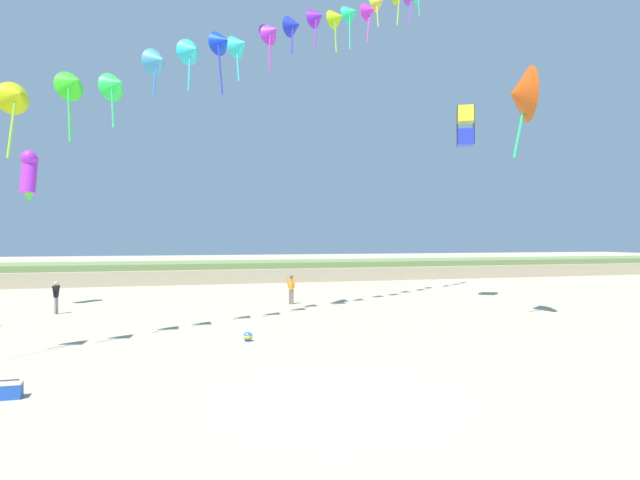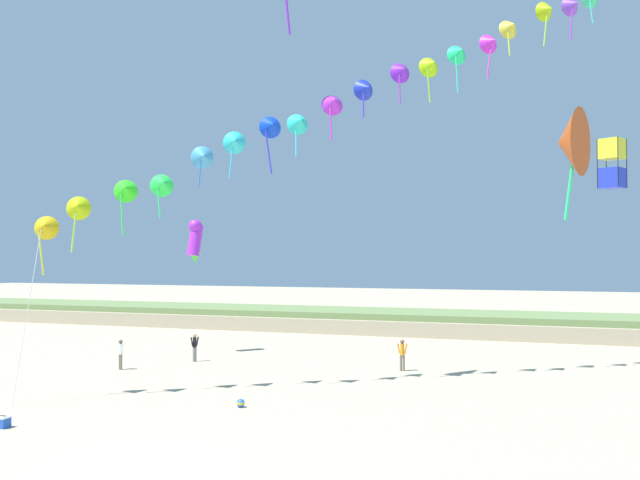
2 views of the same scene
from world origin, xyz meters
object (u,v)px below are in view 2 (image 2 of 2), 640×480
(person_near_right, at_px, (121,352))
(person_mid_center, at_px, (195,345))
(large_kite_mid_trail, at_px, (195,239))
(beach_cooler, at_px, (1,422))
(beach_ball, at_px, (241,403))
(person_near_left, at_px, (402,353))
(large_kite_outer_drift, at_px, (569,142))
(large_kite_high_solo, at_px, (612,164))

(person_near_right, relative_size, person_mid_center, 0.99)
(person_near_right, xyz_separation_m, large_kite_mid_trail, (0.58, 7.30, 6.63))
(person_near_right, distance_m, beach_cooler, 13.18)
(beach_ball, bearing_deg, large_kite_mid_trail, 126.32)
(person_near_left, height_order, person_near_right, person_near_left)
(person_mid_center, xyz_separation_m, large_kite_mid_trail, (-1.87, 3.25, 6.62))
(large_kite_mid_trail, bearing_deg, large_kite_outer_drift, -27.80)
(person_near_right, bearing_deg, large_kite_high_solo, 7.25)
(person_mid_center, distance_m, beach_ball, 13.44)
(large_kite_outer_drift, height_order, beach_cooler, large_kite_outer_drift)
(person_mid_center, distance_m, large_kite_outer_drift, 25.30)
(person_near_right, height_order, large_kite_mid_trail, large_kite_mid_trail)
(person_near_left, distance_m, person_near_right, 15.96)
(large_kite_high_solo, bearing_deg, large_kite_outer_drift, -104.13)
(person_near_left, xyz_separation_m, beach_ball, (-4.48, -11.36, -0.84))
(person_mid_center, xyz_separation_m, large_kite_outer_drift, (21.50, -9.07, 9.79))
(large_kite_outer_drift, xyz_separation_m, beach_ball, (-13.22, -1.49, -10.60))
(person_near_left, height_order, large_kite_mid_trail, large_kite_mid_trail)
(person_near_right, bearing_deg, beach_ball, -31.25)
(beach_ball, bearing_deg, beach_cooler, -138.69)
(beach_cooler, bearing_deg, large_kite_mid_trail, 99.26)
(large_kite_outer_drift, distance_m, beach_cooler, 23.96)
(person_mid_center, xyz_separation_m, beach_ball, (8.28, -10.56, -0.81))
(large_kite_mid_trail, bearing_deg, person_near_left, -9.52)
(person_near_left, relative_size, person_mid_center, 1.03)
(large_kite_outer_drift, xyz_separation_m, beach_cooler, (-20.13, -7.57, -10.57))
(large_kite_mid_trail, bearing_deg, person_mid_center, -60.10)
(person_near_right, xyz_separation_m, beach_ball, (10.73, -6.51, -0.80))
(large_kite_mid_trail, distance_m, beach_ball, 18.68)
(person_near_left, distance_m, large_kite_outer_drift, 16.40)
(person_near_left, xyz_separation_m, large_kite_high_solo, (10.84, -1.53, 9.95))
(person_near_left, bearing_deg, person_mid_center, -176.42)
(person_near_left, relative_size, person_near_right, 1.04)
(person_near_left, distance_m, person_mid_center, 12.78)
(beach_cooler, bearing_deg, large_kite_high_solo, 35.58)
(large_kite_mid_trail, height_order, large_kite_high_solo, large_kite_high_solo)
(person_mid_center, height_order, beach_ball, person_mid_center)
(person_near_right, xyz_separation_m, large_kite_outer_drift, (23.95, -5.02, 9.80))
(large_kite_high_solo, distance_m, beach_cooler, 29.37)
(person_near_right, bearing_deg, person_near_left, 17.67)
(person_near_right, relative_size, large_kite_high_solo, 0.70)
(person_near_right, distance_m, large_kite_outer_drift, 26.36)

